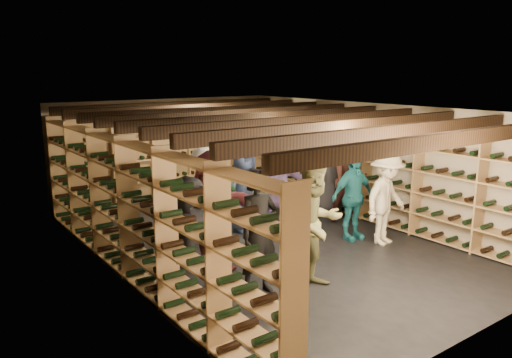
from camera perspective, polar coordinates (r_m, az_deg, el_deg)
The scene contains 23 objects.
ground at distance 9.10m, azimuth 1.27°, elevation -7.26°, with size 8.00×8.00×0.00m, color black.
walls at distance 8.77m, azimuth 1.31°, elevation 0.14°, with size 5.52×8.02×2.40m.
ceiling at distance 8.60m, azimuth 1.35°, elevation 7.98°, with size 5.50×8.00×0.01m, color beige.
ceiling_joists at distance 8.61m, azimuth 1.34°, elevation 7.05°, with size 5.40×7.12×0.18m.
wine_rack_left at distance 7.57m, azimuth -14.38°, elevation -3.20°, with size 0.32×7.50×2.15m.
wine_rack_right at distance 10.53m, azimuth 12.49°, elevation 1.20°, with size 0.32×7.50×2.15m.
wine_rack_back at distance 12.01m, azimuth -9.87°, elevation 2.66°, with size 4.70×0.30×2.15m.
crate_stack_left at distance 10.24m, azimuth -7.07°, elevation -3.14°, with size 0.51×0.34×0.68m.
crate_stack_right at distance 10.85m, azimuth -0.32°, elevation -2.16°, with size 0.58×0.47×0.68m.
crate_loose at distance 11.76m, azimuth -3.93°, elevation -2.33°, with size 0.50×0.33×0.17m, color tan.
person_0 at distance 6.92m, azimuth -7.71°, elevation -6.44°, with size 0.82×0.53×1.67m, color black.
person_1 at distance 6.85m, azimuth 0.31°, elevation -6.12°, with size 0.64×0.42×1.77m, color black.
person_2 at distance 7.03m, azimuth 6.76°, elevation -5.16°, with size 0.92×0.72×1.90m, color brown.
person_3 at distance 9.11m, azimuth 14.68°, elevation -2.18°, with size 1.07×0.62×1.66m, color beige.
person_4 at distance 9.23m, azimuth 11.00°, elevation -2.02°, with size 0.94×0.39×1.60m, color #1F737D.
person_5 at distance 7.51m, azimuth -5.04°, elevation -3.94°, with size 1.77×0.56×1.91m, color brown.
person_6 at distance 9.55m, azimuth -1.39°, elevation -1.30°, with size 0.78×0.51×1.60m, color #24304F.
person_7 at distance 10.31m, azimuth 2.43°, elevation -0.39°, with size 0.57×0.38×1.57m, color gray.
person_8 at distance 10.35m, azimuth 10.65°, elevation -0.26°, with size 0.81×0.63×1.67m, color #48221C.
person_9 at distance 9.08m, azimuth -5.81°, elevation -1.71°, with size 1.11×0.64×1.72m, color beige.
person_10 at distance 8.56m, azimuth -4.39°, elevation -2.95°, with size 0.94×0.39×1.60m, color #265236.
person_11 at distance 9.76m, azimuth 2.53°, elevation -0.67°, with size 1.59×0.51×1.72m, color slate.
person_12 at distance 10.72m, azimuth 8.52°, elevation 0.37°, with size 0.84×0.55×1.72m, color #302F34.
Camera 1 is at (-5.21, -6.81, 3.04)m, focal length 35.00 mm.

